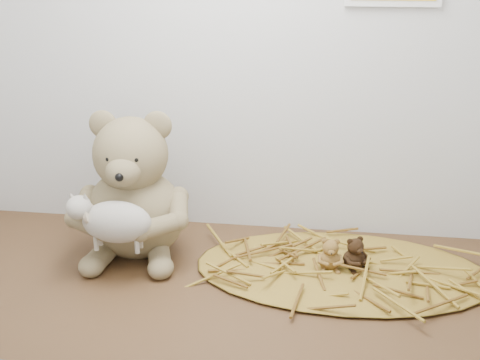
% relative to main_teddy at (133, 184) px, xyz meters
% --- Properties ---
extents(alcove_shell, '(1.20, 0.60, 0.90)m').
position_rel_main_teddy_xyz_m(alcove_shell, '(0.19, -0.05, 0.30)').
color(alcove_shell, '#3D2515').
rests_on(alcove_shell, ground).
extents(straw_bed, '(0.57, 0.33, 0.01)m').
position_rel_main_teddy_xyz_m(straw_bed, '(0.42, -0.03, -0.14)').
color(straw_bed, brown).
rests_on(straw_bed, shelf_floor).
extents(main_teddy, '(0.26, 0.27, 0.30)m').
position_rel_main_teddy_xyz_m(main_teddy, '(0.00, 0.00, 0.00)').
color(main_teddy, '#8E7C57').
rests_on(main_teddy, shelf_floor).
extents(toy_lamb, '(0.17, 0.10, 0.11)m').
position_rel_main_teddy_xyz_m(toy_lamb, '(-0.00, -0.11, -0.03)').
color(toy_lamb, '#AFA99D').
rests_on(toy_lamb, main_teddy).
extents(mini_teddy_tan, '(0.06, 0.06, 0.06)m').
position_rel_main_teddy_xyz_m(mini_teddy_tan, '(0.39, -0.03, -0.11)').
color(mini_teddy_tan, olive).
rests_on(mini_teddy_tan, straw_bed).
extents(mini_teddy_brown, '(0.07, 0.08, 0.06)m').
position_rel_main_teddy_xyz_m(mini_teddy_brown, '(0.44, -0.02, -0.11)').
color(mini_teddy_brown, black).
rests_on(mini_teddy_brown, straw_bed).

